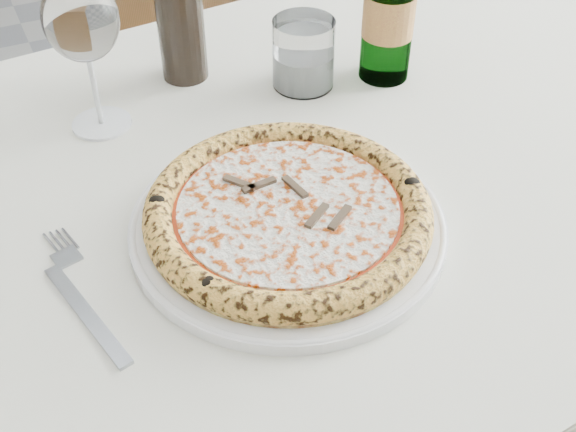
# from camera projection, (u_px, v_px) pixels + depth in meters

# --- Properties ---
(dining_table) EXTENTS (1.52, 0.98, 0.76)m
(dining_table) POSITION_uv_depth(u_px,v_px,m) (254.00, 233.00, 0.90)
(dining_table) COLOR brown
(dining_table) RESTS_ON floor
(chair_far) EXTENTS (0.58, 0.58, 0.93)m
(chair_far) POSITION_uv_depth(u_px,v_px,m) (151.00, 48.00, 1.53)
(chair_far) COLOR brown
(chair_far) RESTS_ON floor
(plate) EXTENTS (0.34, 0.34, 0.02)m
(plate) POSITION_uv_depth(u_px,v_px,m) (288.00, 224.00, 0.77)
(plate) COLOR white
(plate) RESTS_ON dining_table
(pizza) EXTENTS (0.30, 0.30, 0.03)m
(pizza) POSITION_uv_depth(u_px,v_px,m) (288.00, 212.00, 0.76)
(pizza) COLOR #D3B555
(pizza) RESTS_ON plate
(fork) EXTENTS (0.05, 0.22, 0.00)m
(fork) POSITION_uv_depth(u_px,v_px,m) (80.00, 296.00, 0.70)
(fork) COLOR #90969F
(fork) RESTS_ON dining_table
(wine_glass) EXTENTS (0.09, 0.09, 0.20)m
(wine_glass) POSITION_uv_depth(u_px,v_px,m) (81.00, 22.00, 0.83)
(wine_glass) COLOR white
(wine_glass) RESTS_ON dining_table
(tumbler) EXTENTS (0.08, 0.08, 0.09)m
(tumbler) POSITION_uv_depth(u_px,v_px,m) (303.00, 58.00, 0.97)
(tumbler) COLOR silver
(tumbler) RESTS_ON dining_table
(beer_bottle) EXTENTS (0.07, 0.07, 0.27)m
(beer_bottle) POSITION_uv_depth(u_px,v_px,m) (390.00, 3.00, 0.95)
(beer_bottle) COLOR #235B24
(beer_bottle) RESTS_ON dining_table
(wine_bottle) EXTENTS (0.06, 0.06, 0.26)m
(wine_bottle) POSITION_uv_depth(u_px,v_px,m) (178.00, 1.00, 0.94)
(wine_bottle) COLOR black
(wine_bottle) RESTS_ON dining_table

